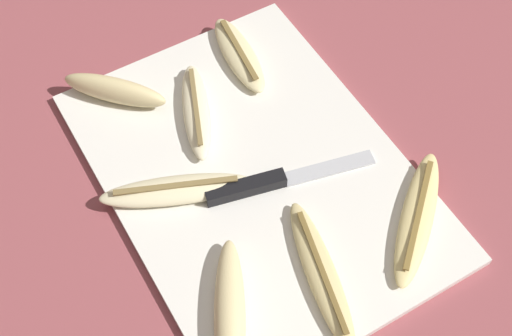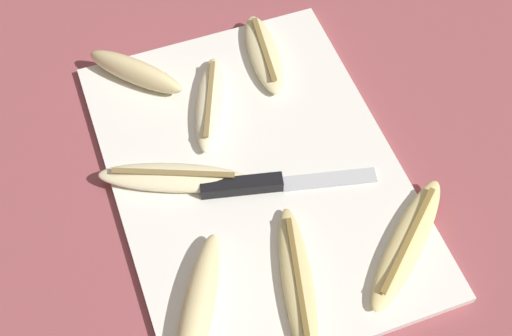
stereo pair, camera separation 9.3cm
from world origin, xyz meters
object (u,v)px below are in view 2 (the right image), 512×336
at_px(knife, 257,184).
at_px(banana_ripe_center, 198,310).
at_px(banana_soft_right, 264,54).
at_px(banana_spotted_left, 298,283).
at_px(banana_golden_short, 407,242).
at_px(banana_bright_far, 210,103).
at_px(banana_mellow_near, 135,72).
at_px(banana_pale_long, 174,178).

height_order(knife, banana_ripe_center, banana_ripe_center).
xyz_separation_m(banana_soft_right, banana_spotted_left, (0.35, -0.09, -0.00)).
distance_m(banana_golden_short, banana_ripe_center, 0.27).
xyz_separation_m(banana_bright_far, banana_ripe_center, (0.29, -0.11, 0.00)).
relative_size(knife, banana_spotted_left, 1.10).
relative_size(banana_soft_right, banana_ripe_center, 0.84).
relative_size(knife, banana_golden_short, 1.29).
relative_size(banana_golden_short, banana_ripe_center, 0.94).
xyz_separation_m(banana_mellow_near, banana_ripe_center, (0.37, -0.02, -0.00)).
distance_m(banana_bright_far, banana_ripe_center, 0.30).
relative_size(banana_mellow_near, banana_ripe_center, 0.69).
relative_size(knife, banana_mellow_near, 1.74).
height_order(banana_golden_short, banana_bright_far, banana_bright_far).
height_order(knife, banana_soft_right, banana_soft_right).
bearing_deg(banana_bright_far, banana_golden_short, 29.21).
distance_m(banana_golden_short, banana_bright_far, 0.33).
bearing_deg(banana_spotted_left, knife, 178.99).
distance_m(banana_spotted_left, banana_mellow_near, 0.39).
height_order(knife, banana_pale_long, banana_pale_long).
relative_size(banana_bright_far, banana_pale_long, 0.84).
bearing_deg(banana_mellow_near, banana_spotted_left, 14.62).
relative_size(knife, banana_pale_long, 1.15).
distance_m(banana_spotted_left, banana_bright_far, 0.29).
xyz_separation_m(banana_spotted_left, banana_pale_long, (-0.19, -0.10, 0.00)).
distance_m(knife, banana_soft_right, 0.22).
xyz_separation_m(banana_spotted_left, banana_mellow_near, (-0.38, -0.10, 0.01)).
xyz_separation_m(banana_soft_right, banana_bright_far, (0.06, -0.10, 0.00)).
bearing_deg(banana_pale_long, banana_mellow_near, -179.42).
bearing_deg(knife, banana_bright_far, -160.26).
bearing_deg(banana_golden_short, banana_soft_right, -170.57).
xyz_separation_m(knife, banana_soft_right, (-0.21, 0.09, 0.00)).
bearing_deg(banana_mellow_near, banana_pale_long, 0.58).
xyz_separation_m(banana_mellow_near, banana_pale_long, (0.18, 0.00, -0.01)).
distance_m(banana_mellow_near, banana_ripe_center, 0.37).
relative_size(banana_golden_short, banana_bright_far, 1.06).
bearing_deg(banana_pale_long, knife, 65.38).
height_order(knife, banana_spotted_left, banana_spotted_left).
distance_m(banana_soft_right, banana_bright_far, 0.12).
bearing_deg(banana_soft_right, banana_golden_short, 9.43).
relative_size(banana_soft_right, banana_mellow_near, 1.21).
bearing_deg(knife, banana_mellow_near, -143.28).
bearing_deg(banana_bright_far, knife, 6.73).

